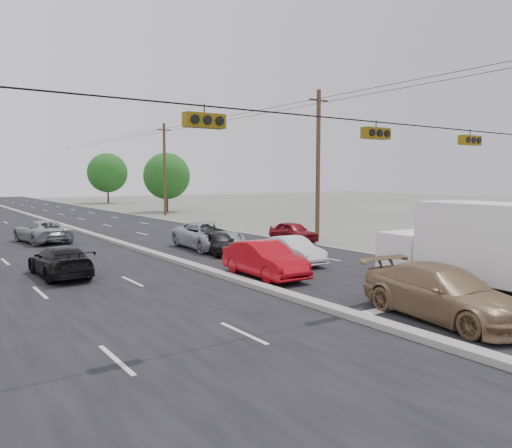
% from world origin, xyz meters
% --- Properties ---
extents(ground, '(200.00, 200.00, 0.00)m').
position_xyz_m(ground, '(0.00, 0.00, 0.00)').
color(ground, '#606356').
rests_on(ground, ground).
extents(road_surface, '(20.00, 160.00, 0.02)m').
position_xyz_m(road_surface, '(0.00, 30.00, 0.00)').
color(road_surface, black).
rests_on(road_surface, ground).
extents(center_median, '(0.50, 160.00, 0.20)m').
position_xyz_m(center_median, '(0.00, 30.00, 0.10)').
color(center_median, gray).
rests_on(center_median, ground).
extents(utility_pole_right_b, '(1.60, 0.30, 10.00)m').
position_xyz_m(utility_pole_right_b, '(12.50, 15.00, 5.11)').
color(utility_pole_right_b, '#422D1E').
rests_on(utility_pole_right_b, ground).
extents(utility_pole_right_c, '(1.60, 0.30, 10.00)m').
position_xyz_m(utility_pole_right_c, '(12.50, 40.00, 5.11)').
color(utility_pole_right_c, '#422D1E').
rests_on(utility_pole_right_c, ground).
extents(traffic_signals, '(25.00, 0.30, 0.54)m').
position_xyz_m(traffic_signals, '(1.40, 0.00, 5.49)').
color(traffic_signals, black).
rests_on(traffic_signals, ground).
extents(tree_right_mid, '(5.60, 5.60, 7.14)m').
position_xyz_m(tree_right_mid, '(15.00, 45.00, 4.34)').
color(tree_right_mid, '#382619').
rests_on(tree_right_mid, ground).
extents(tree_right_far, '(6.40, 6.40, 8.16)m').
position_xyz_m(tree_right_far, '(16.00, 70.00, 4.96)').
color(tree_right_far, '#382619').
rests_on(tree_right_far, ground).
extents(box_truck, '(2.59, 6.52, 3.25)m').
position_xyz_m(box_truck, '(5.51, -0.93, 1.67)').
color(box_truck, black).
rests_on(box_truck, ground).
extents(tan_sedan, '(2.71, 5.48, 1.53)m').
position_xyz_m(tan_sedan, '(2.07, -2.16, 0.77)').
color(tan_sedan, '#8A6B4A').
rests_on(tan_sedan, ground).
extents(red_sedan, '(1.71, 4.52, 1.47)m').
position_xyz_m(red_sedan, '(1.40, 5.74, 0.74)').
color(red_sedan, red).
rests_on(red_sedan, ground).
extents(queue_car_a, '(1.90, 3.82, 1.25)m').
position_xyz_m(queue_car_a, '(3.00, 12.23, 0.63)').
color(queue_car_a, black).
rests_on(queue_car_a, ground).
extents(queue_car_b, '(1.59, 3.95, 1.28)m').
position_xyz_m(queue_car_b, '(4.41, 7.64, 0.64)').
color(queue_car_b, white).
rests_on(queue_car_b, ground).
extents(queue_car_c, '(2.90, 5.71, 1.54)m').
position_xyz_m(queue_car_c, '(3.50, 14.22, 0.77)').
color(queue_car_c, '#A4A6AC').
rests_on(queue_car_c, ground).
extents(queue_car_e, '(1.50, 3.74, 1.27)m').
position_xyz_m(queue_car_e, '(9.60, 14.04, 0.64)').
color(queue_car_e, maroon).
rests_on(queue_car_e, ground).
extents(oncoming_near, '(1.91, 4.49, 1.29)m').
position_xyz_m(oncoming_near, '(-5.47, 10.64, 0.65)').
color(oncoming_near, black).
rests_on(oncoming_near, ground).
extents(oncoming_far, '(2.99, 5.31, 1.40)m').
position_xyz_m(oncoming_far, '(-3.70, 22.84, 0.70)').
color(oncoming_far, '#96999D').
rests_on(oncoming_far, ground).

